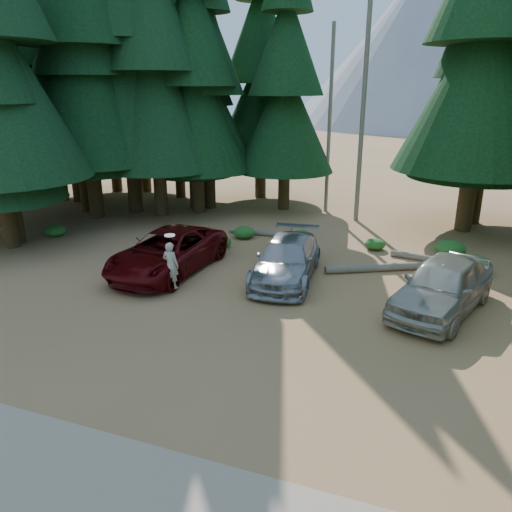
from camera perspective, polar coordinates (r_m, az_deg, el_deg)
The scene contains 20 objects.
ground at distance 14.47m, azimuth -1.69°, elevation -9.47°, with size 160.00×160.00×0.00m, color olive.
gravel_strip at distance 9.92m, azimuth -17.51°, elevation -26.03°, with size 26.00×3.50×0.01m, color tan.
forest_belt_north at distance 28.07m, azimuth 9.88°, elevation 4.46°, with size 36.00×7.00×22.00m, color black, non-canonical shape.
snag_front at distance 26.60m, azimuth 12.18°, elevation 16.63°, with size 0.24×0.24×12.00m, color #6C6357.
snag_back at distance 28.49m, azimuth 8.41°, elevation 14.95°, with size 0.20×0.20×10.00m, color #6C6357.
mountain_peak at distance 100.46m, azimuth 17.34°, elevation 21.47°, with size 48.00×50.00×28.00m.
red_pickup at distance 19.51m, azimuth -10.07°, elevation 0.49°, with size 2.67×5.80×1.61m, color #540709.
silver_minivan_center at distance 18.53m, azimuth 3.52°, elevation -0.41°, with size 2.11×5.19×1.51m, color #9B9DA3.
silver_minivan_right at distance 16.89m, azimuth 20.58°, elevation -3.16°, with size 2.07×5.15×1.76m, color #B1AC9D.
frisbee_player at distance 17.39m, azimuth -9.72°, elevation -1.01°, with size 0.62×0.44×1.90m.
log_left at distance 24.03m, azimuth 1.05°, elevation 2.61°, with size 0.26×0.26×3.61m, color #6C6357.
log_mid at distance 21.67m, azimuth 19.13°, elevation -0.31°, with size 0.26×0.26×3.10m, color #6C6357.
log_right at distance 20.08m, azimuth 14.38°, elevation -1.27°, with size 0.30×0.30×4.68m, color #6C6357.
shrub_far_left at distance 23.65m, azimuth -1.37°, elevation 2.73°, with size 1.02×1.02×0.56m, color #26661E.
shrub_left at distance 22.31m, azimuth -4.07°, elevation 1.62°, with size 0.95×0.95×0.52m, color #26661E.
shrub_center_left at distance 23.36m, azimuth 5.26°, elevation 2.35°, with size 0.90×0.90×0.49m, color #26661E.
shrub_center_right at distance 22.62m, azimuth 13.46°, elevation 1.34°, with size 0.89×0.89×0.49m, color #26661E.
shrub_right at distance 20.97m, azimuth 23.72°, elevation -0.89°, with size 1.25×1.25×0.69m, color #26661E.
shrub_far_right at distance 22.55m, azimuth 21.33°, elevation 0.77°, with size 1.28×1.28×0.70m, color #26661E.
shrub_edge_west at distance 25.78m, azimuth -21.96°, elevation 2.69°, with size 1.01×1.01×0.55m, color #26661E.
Camera 1 is at (4.82, -11.78, 6.88)m, focal length 35.00 mm.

